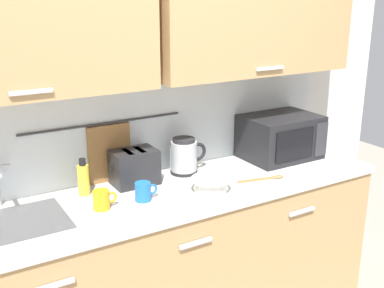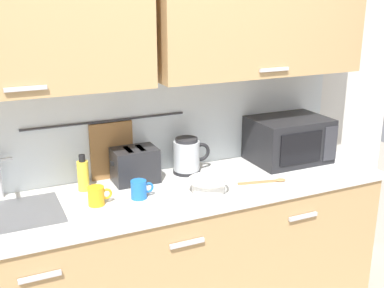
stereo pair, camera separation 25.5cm
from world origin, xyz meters
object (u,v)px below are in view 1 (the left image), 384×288
Objects in this scene: toaster at (134,167)px; electric_kettle at (185,156)px; wooden_spoon at (266,178)px; mug_by_kettle at (102,200)px; dish_soap_bottle at (83,179)px; mug_near_sink at (144,192)px; microwave at (280,137)px; mixing_bowl at (211,183)px.

electric_kettle is at bearing 1.20° from toaster.
mug_by_kettle is at bearing 173.52° from wooden_spoon.
mug_near_sink is at bearing -43.76° from dish_soap_bottle.
mug_by_kettle is (-0.27, -0.21, -0.05)m from toaster.
mug_near_sink is 0.24m from toaster.
microwave is 0.97m from toaster.
microwave reaches higher than dish_soap_bottle.
electric_kettle is 0.83× the size of wooden_spoon.
mixing_bowl is at bearing 177.38° from wooden_spoon.
toaster is at bearing 38.65° from mug_by_kettle.
toaster is at bearing 76.64° from mug_near_sink.
wooden_spoon is (-0.31, -0.25, -0.13)m from microwave.
microwave is 3.83× the size of mug_by_kettle.
electric_kettle is at bearing 86.35° from mixing_bowl.
dish_soap_bottle is 0.32m from mug_near_sink.
microwave is 2.35× the size of dish_soap_bottle.
mixing_bowl is (-0.67, -0.24, -0.09)m from microwave.
microwave is 1.25m from dish_soap_bottle.
electric_kettle is at bearing 136.11° from wooden_spoon.
dish_soap_bottle is at bearing 152.78° from mixing_bowl.
microwave is at bearing 39.31° from wooden_spoon.
wooden_spoon is at bearing -140.69° from microwave.
microwave is 1.80× the size of toaster.
mug_near_sink reaches higher than mixing_bowl.
mug_near_sink is 0.21m from mug_by_kettle.
electric_kettle is 0.60m from dish_soap_bottle.
electric_kettle is 0.31m from mixing_bowl.
dish_soap_bottle reaches higher than mug_near_sink.
mug_near_sink is at bearing 167.53° from mixing_bowl.
mug_by_kettle is (-0.58, -0.22, -0.05)m from electric_kettle.
mixing_bowl is at bearing -93.65° from electric_kettle.
mixing_bowl is (-0.02, -0.31, -0.06)m from electric_kettle.
toaster is (-0.30, 0.30, 0.05)m from mixing_bowl.
electric_kettle is at bearing 20.70° from mug_by_kettle.
toaster is at bearing 0.65° from dish_soap_bottle.
mug_near_sink and mug_by_kettle have the same top height.
toaster reaches higher than mug_near_sink.
toaster is 0.35m from mug_by_kettle.
electric_kettle is 0.48m from wooden_spoon.
mixing_bowl is at bearing -160.40° from microwave.
mixing_bowl is at bearing -8.90° from mug_by_kettle.
mug_near_sink is 0.36m from mixing_bowl.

